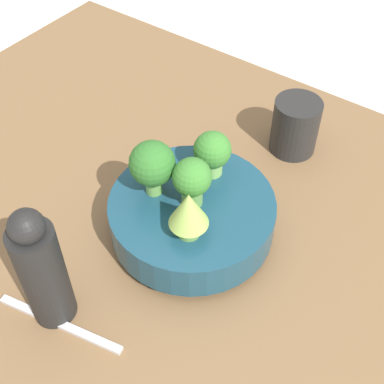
{
  "coord_description": "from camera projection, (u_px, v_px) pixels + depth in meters",
  "views": [
    {
      "loc": [
        0.3,
        -0.37,
        0.63
      ],
      "look_at": [
        0.02,
        0.01,
        0.13
      ],
      "focal_mm": 50.0,
      "sensor_mm": 36.0,
      "label": 1
    }
  ],
  "objects": [
    {
      "name": "romanesco_piece_near",
      "position": [
        189.0,
        211.0,
        0.64
      ],
      "size": [
        0.05,
        0.05,
        0.07
      ],
      "color": "#609347",
      "rests_on": "bowl"
    },
    {
      "name": "bowl",
      "position": [
        192.0,
        216.0,
        0.72
      ],
      "size": [
        0.22,
        0.22,
        0.07
      ],
      "color": "navy",
      "rests_on": "table"
    },
    {
      "name": "broccoli_floret_center",
      "position": [
        192.0,
        180.0,
        0.67
      ],
      "size": [
        0.05,
        0.05,
        0.07
      ],
      "color": "#609347",
      "rests_on": "bowl"
    },
    {
      "name": "broccoli_floret_back",
      "position": [
        212.0,
        152.0,
        0.72
      ],
      "size": [
        0.05,
        0.05,
        0.07
      ],
      "color": "#7AB256",
      "rests_on": "bowl"
    },
    {
      "name": "broccoli_floret_left",
      "position": [
        154.0,
        164.0,
        0.68
      ],
      "size": [
        0.06,
        0.06,
        0.08
      ],
      "color": "#6BA34C",
      "rests_on": "bowl"
    },
    {
      "name": "fork",
      "position": [
        60.0,
        324.0,
        0.65
      ],
      "size": [
        0.17,
        0.04,
        0.01
      ],
      "color": "silver",
      "rests_on": "table"
    },
    {
      "name": "cup",
      "position": [
        295.0,
        126.0,
        0.84
      ],
      "size": [
        0.07,
        0.07,
        0.09
      ],
      "color": "black",
      "rests_on": "table"
    },
    {
      "name": "table",
      "position": [
        174.0,
        241.0,
        0.77
      ],
      "size": [
        1.12,
        0.85,
        0.04
      ],
      "color": "brown",
      "rests_on": "ground_plane"
    },
    {
      "name": "ground_plane",
      "position": [
        174.0,
        249.0,
        0.78
      ],
      "size": [
        6.0,
        6.0,
        0.0
      ],
      "primitive_type": "plane",
      "color": "silver"
    },
    {
      "name": "pepper_mill",
      "position": [
        42.0,
        270.0,
        0.61
      ],
      "size": [
        0.05,
        0.05,
        0.19
      ],
      "color": "black",
      "rests_on": "table"
    }
  ]
}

